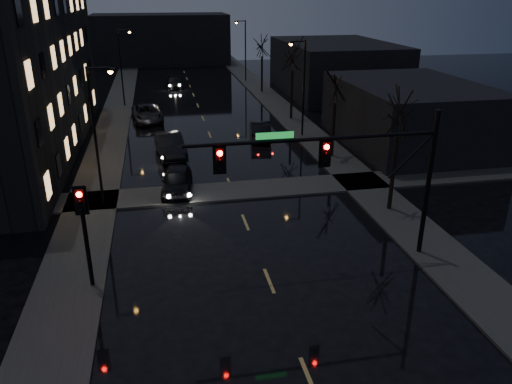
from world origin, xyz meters
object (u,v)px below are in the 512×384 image
oncoming_car_a (177,181)px  oncoming_car_b (170,145)px  oncoming_car_c (147,113)px  lead_car (260,130)px  oncoming_car_d (174,82)px

oncoming_car_a → oncoming_car_b: size_ratio=0.87×
oncoming_car_a → oncoming_car_c: size_ratio=0.79×
oncoming_car_c → lead_car: oncoming_car_c is taller
oncoming_car_b → oncoming_car_d: oncoming_car_b is taller
oncoming_car_b → oncoming_car_d: (1.50, 28.85, -0.20)m
oncoming_car_a → oncoming_car_c: oncoming_car_c is taller
oncoming_car_d → lead_car: (6.13, -25.42, 0.10)m
oncoming_car_c → oncoming_car_d: size_ratio=1.25×
oncoming_car_c → oncoming_car_a: bearing=-90.3°
oncoming_car_d → lead_car: 26.15m
oncoming_car_a → oncoming_car_c: bearing=101.8°
oncoming_car_c → oncoming_car_d: oncoming_car_c is taller
oncoming_car_d → lead_car: size_ratio=0.98×
oncoming_car_b → lead_car: size_ratio=1.12×
lead_car → oncoming_car_d: bearing=-68.7°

